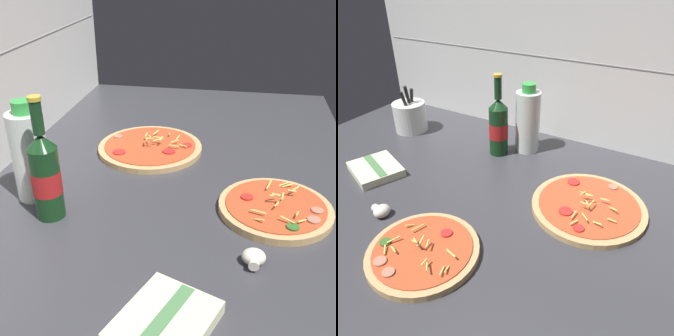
% 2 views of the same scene
% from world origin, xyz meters
% --- Properties ---
extents(counter_slab, '(1.60, 0.90, 0.03)m').
position_xyz_m(counter_slab, '(0.00, 0.00, 0.01)').
color(counter_slab, '#38383D').
rests_on(counter_slab, ground).
extents(tile_backsplash, '(1.60, 0.01, 0.60)m').
position_xyz_m(tile_backsplash, '(0.00, 0.45, 0.30)').
color(tile_backsplash, white).
rests_on(tile_backsplash, ground).
extents(pizza_near, '(0.24, 0.24, 0.05)m').
position_xyz_m(pizza_near, '(-0.05, -0.23, 0.03)').
color(pizza_near, tan).
rests_on(pizza_near, counter_slab).
extents(pizza_far, '(0.29, 0.29, 0.05)m').
position_xyz_m(pizza_far, '(0.21, 0.10, 0.03)').
color(pizza_far, tan).
rests_on(pizza_far, counter_slab).
extents(beer_bottle, '(0.06, 0.06, 0.26)m').
position_xyz_m(beer_bottle, '(-0.14, 0.24, 0.12)').
color(beer_bottle, '#143819').
rests_on(beer_bottle, counter_slab).
extents(oil_bottle, '(0.08, 0.08, 0.23)m').
position_xyz_m(oil_bottle, '(-0.07, 0.31, 0.13)').
color(oil_bottle, silver).
rests_on(oil_bottle, counter_slab).
extents(mushroom_left, '(0.05, 0.04, 0.03)m').
position_xyz_m(mushroom_left, '(-0.23, -0.18, 0.04)').
color(mushroom_left, white).
rests_on(mushroom_left, counter_slab).
extents(utensil_crock, '(0.12, 0.12, 0.17)m').
position_xyz_m(utensil_crock, '(-0.52, 0.23, 0.08)').
color(utensil_crock, silver).
rests_on(utensil_crock, counter_slab).
extents(dish_towel, '(0.19, 0.17, 0.03)m').
position_xyz_m(dish_towel, '(-0.40, -0.05, 0.04)').
color(dish_towel, beige).
rests_on(dish_towel, counter_slab).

